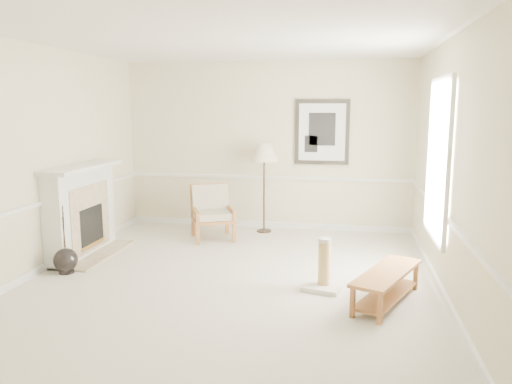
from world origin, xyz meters
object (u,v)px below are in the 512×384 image
armchair (212,209)px  scratching_post (324,273)px  floor_vase (66,261)px  bench (387,282)px  floor_lamp (264,155)px

armchair → scratching_post: bearing=-71.6°
floor_vase → bench: size_ratio=0.68×
armchair → scratching_post: size_ratio=1.47×
floor_vase → armchair: floor_vase is taller
floor_lamp → floor_vase: bearing=-129.7°
floor_vase → floor_lamp: (2.16, 2.60, 1.17)m
floor_vase → bench: 4.00m
floor_vase → scratching_post: bearing=0.5°
armchair → floor_lamp: 1.27m
floor_vase → armchair: (1.38, 2.08, 0.30)m
floor_vase → scratching_post: (3.30, 0.03, 0.03)m
floor_vase → scratching_post: floor_vase is taller
armchair → scratching_post: armchair is taller
floor_lamp → bench: size_ratio=1.16×
armchair → floor_vase: bearing=-148.2°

